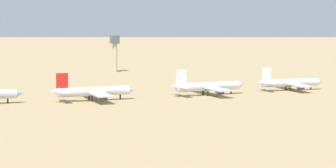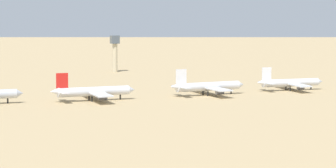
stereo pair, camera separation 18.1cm
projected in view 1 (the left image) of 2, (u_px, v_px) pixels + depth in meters
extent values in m
plane|color=tan|center=(208.00, 97.00, 358.74)|extent=(4000.00, 4000.00, 0.00)
pyramid|color=#826D5D|center=(76.00, 0.00, 1308.97)|extent=(361.68, 266.03, 99.57)
cone|color=silver|center=(20.00, 93.00, 336.37)|extent=(3.16, 3.97, 3.92)
cylinder|color=black|center=(8.00, 101.00, 334.87)|extent=(0.72, 0.72, 2.27)
cylinder|color=silver|center=(94.00, 91.00, 343.64)|extent=(33.24, 4.23, 4.15)
cone|color=silver|center=(131.00, 90.00, 350.05)|extent=(3.12, 3.95, 3.95)
cone|color=silver|center=(54.00, 92.00, 337.16)|extent=(4.16, 3.54, 3.53)
cube|color=red|center=(62.00, 81.00, 337.90)|extent=(5.40, 0.53, 6.75)
cube|color=silver|center=(60.00, 91.00, 342.29)|extent=(3.34, 7.07, 0.37)
cube|color=silver|center=(64.00, 93.00, 334.58)|extent=(3.34, 7.07, 0.37)
cube|color=silver|center=(96.00, 93.00, 344.07)|extent=(7.14, 33.25, 0.58)
cylinder|color=slate|center=(94.00, 94.00, 351.83)|extent=(3.74, 2.29, 2.28)
cylinder|color=slate|center=(103.00, 98.00, 337.36)|extent=(3.74, 2.29, 2.28)
cylinder|color=black|center=(120.00, 97.00, 348.46)|extent=(0.73, 0.73, 2.28)
cylinder|color=black|center=(89.00, 98.00, 345.74)|extent=(0.73, 0.73, 2.28)
cylinder|color=black|center=(92.00, 99.00, 341.11)|extent=(0.73, 0.73, 2.28)
cylinder|color=silver|center=(208.00, 86.00, 364.58)|extent=(33.34, 6.16, 4.14)
cone|color=silver|center=(241.00, 85.00, 372.02)|extent=(3.34, 4.12, 3.94)
cone|color=silver|center=(174.00, 87.00, 357.07)|extent=(4.35, 3.77, 3.52)
cube|color=white|center=(181.00, 76.00, 358.02)|extent=(5.41, 0.85, 6.73)
cube|color=silver|center=(177.00, 86.00, 362.30)|extent=(3.74, 7.23, 0.37)
cube|color=silver|center=(185.00, 88.00, 354.80)|extent=(3.74, 7.23, 0.37)
cube|color=silver|center=(210.00, 88.00, 365.07)|extent=(9.05, 33.52, 0.58)
cylinder|color=slate|center=(205.00, 89.00, 372.68)|extent=(3.86, 2.50, 2.28)
cylinder|color=slate|center=(220.00, 92.00, 358.63)|extent=(3.86, 2.50, 2.28)
cylinder|color=black|center=(231.00, 92.00, 370.12)|extent=(0.73, 0.73, 2.28)
cylinder|color=black|center=(203.00, 93.00, 366.53)|extent=(0.73, 0.73, 2.28)
cylinder|color=black|center=(208.00, 94.00, 362.03)|extent=(0.73, 0.73, 2.28)
cylinder|color=silver|center=(291.00, 83.00, 384.74)|extent=(30.93, 5.61, 3.84)
cone|color=silver|center=(320.00, 82.00, 389.81)|extent=(3.09, 3.81, 3.65)
cone|color=silver|center=(261.00, 83.00, 379.61)|extent=(4.03, 3.48, 3.27)
cube|color=white|center=(267.00, 74.00, 380.13)|extent=(5.02, 0.77, 6.25)
cube|color=silver|center=(263.00, 82.00, 384.27)|extent=(3.45, 6.70, 0.35)
cube|color=silver|center=(270.00, 83.00, 376.98)|extent=(3.45, 6.70, 0.35)
cube|color=silver|center=(292.00, 84.00, 385.10)|extent=(8.30, 31.08, 0.54)
cylinder|color=slate|center=(287.00, 85.00, 392.36)|extent=(3.58, 2.31, 2.11)
cylinder|color=slate|center=(301.00, 88.00, 378.70)|extent=(3.58, 2.31, 2.11)
cylinder|color=black|center=(311.00, 88.00, 388.60)|extent=(0.67, 0.67, 2.11)
cylinder|color=black|center=(286.00, 88.00, 386.81)|extent=(0.67, 0.67, 2.11)
cylinder|color=black|center=(290.00, 89.00, 382.44)|extent=(0.67, 0.67, 2.11)
cylinder|color=#C6B793|center=(115.00, 58.00, 487.72)|extent=(3.20, 3.20, 18.53)
cube|color=#4C5660|center=(115.00, 39.00, 486.46)|extent=(5.20, 5.20, 5.23)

